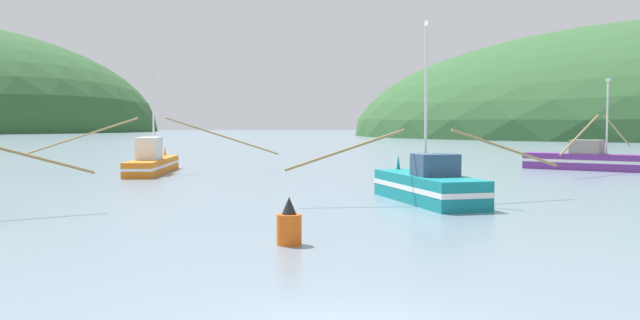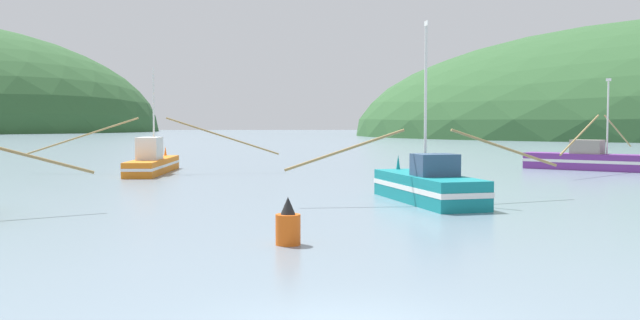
{
  "view_description": "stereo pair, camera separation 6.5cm",
  "coord_description": "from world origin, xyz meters",
  "px_view_note": "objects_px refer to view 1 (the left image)",
  "views": [
    {
      "loc": [
        -1.08,
        -10.95,
        3.47
      ],
      "look_at": [
        1.11,
        26.65,
        1.4
      ],
      "focal_mm": 38.76,
      "sensor_mm": 36.0,
      "label": 1
    },
    {
      "loc": [
        -1.01,
        -10.95,
        3.47
      ],
      "look_at": [
        1.11,
        26.65,
        1.4
      ],
      "focal_mm": 38.76,
      "sensor_mm": 36.0,
      "label": 2
    }
  ],
  "objects_px": {
    "fishing_boat_purple": "(599,160)",
    "fishing_boat_orange": "(152,162)",
    "fishing_boat_teal": "(428,186)",
    "channel_buoy": "(289,225)"
  },
  "relations": [
    {
      "from": "fishing_boat_teal",
      "to": "channel_buoy",
      "type": "height_order",
      "value": "fishing_boat_teal"
    },
    {
      "from": "fishing_boat_orange",
      "to": "fishing_boat_teal",
      "type": "xyz_separation_m",
      "value": [
        15.08,
        -17.92,
        -0.03
      ]
    },
    {
      "from": "fishing_boat_teal",
      "to": "fishing_boat_purple",
      "type": "xyz_separation_m",
      "value": [
        16.44,
        18.75,
        0.02
      ]
    },
    {
      "from": "fishing_boat_teal",
      "to": "fishing_boat_purple",
      "type": "bearing_deg",
      "value": -52.57
    },
    {
      "from": "fishing_boat_purple",
      "to": "fishing_boat_orange",
      "type": "bearing_deg",
      "value": -139.25
    },
    {
      "from": "fishing_boat_orange",
      "to": "fishing_boat_teal",
      "type": "distance_m",
      "value": 23.42
    },
    {
      "from": "fishing_boat_purple",
      "to": "fishing_boat_teal",
      "type": "bearing_deg",
      "value": -92.01
    },
    {
      "from": "channel_buoy",
      "to": "fishing_boat_purple",
      "type": "bearing_deg",
      "value": 51.87
    },
    {
      "from": "fishing_boat_teal",
      "to": "channel_buoy",
      "type": "bearing_deg",
      "value": 137.19
    },
    {
      "from": "fishing_boat_orange",
      "to": "channel_buoy",
      "type": "distance_m",
      "value": 29.35
    }
  ]
}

